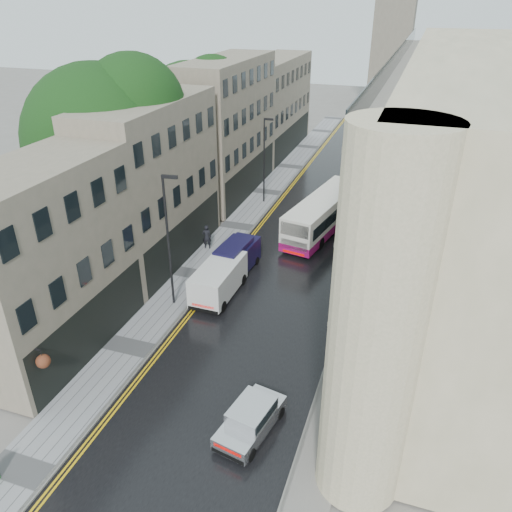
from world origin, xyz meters
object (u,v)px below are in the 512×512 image
Objects in this scene: silver_hatchback at (219,433)px; lamp_post_far at (264,161)px; white_van at (193,291)px; white_lorry at (356,175)px; navy_van at (213,266)px; tree_far at (191,129)px; pedestrian at (207,237)px; cream_bus at (294,225)px; tree_near at (103,164)px; lamp_post_near at (168,243)px.

silver_hatchback is 0.50× the size of lamp_post_far.
white_lorry is at bearing 73.87° from white_van.
navy_van is (-5.53, 12.48, 0.46)m from silver_hatchback.
tree_far is 6.71× the size of pedestrian.
lamp_post_far is at bearing 134.25° from cream_bus.
white_lorry is at bearing 85.00° from cream_bus.
lamp_post_far is (1.12, 10.30, 2.82)m from pedestrian.
navy_van is at bearing 107.05° from pedestrian.
cream_bus reaches higher than silver_hatchback.
lamp_post_far is at bearing 114.86° from silver_hatchback.
white_van is at bearing -65.37° from tree_far.
silver_hatchback is 0.82× the size of navy_van.
cream_bus is 2.83× the size of silver_hatchback.
white_van is 1.05× the size of navy_van.
white_lorry is (14.40, 3.71, -3.82)m from tree_far.
white_van is 3.11m from navy_van.
tree_near is at bearing -118.26° from lamp_post_far.
lamp_post_near is at bearing -103.46° from cream_bus.
white_lorry is 2.41× the size of silver_hatchback.
lamp_post_near is (6.63, -17.45, -2.02)m from tree_far.
lamp_post_near reaches higher than navy_van.
pedestrian is (-2.28, 7.25, -0.06)m from white_van.
tree_near is at bearing 146.18° from silver_hatchback.
lamp_post_near is 17.77m from lamp_post_far.
lamp_post_near is (-1.27, -0.21, 3.10)m from white_van.
tree_near is 8.88m from pedestrian.
silver_hatchback is at bearing 103.40° from pedestrian.
cream_bus is at bearing -30.67° from tree_far.
lamp_post_near is (1.01, -7.47, 3.16)m from pedestrian.
cream_bus is (11.43, -6.78, -4.75)m from tree_far.
tree_far is 14.12m from cream_bus.
silver_hatchback is at bearing -44.72° from tree_near.
cream_bus is 19.93m from silver_hatchback.
lamp_post_far reaches higher than white_lorry.
white_lorry is (2.97, 10.49, 0.94)m from cream_bus.
tree_near is 1.70× the size of lamp_post_near.
white_van is (-5.53, 9.37, 0.38)m from silver_hatchback.
navy_van is at bearing -7.80° from tree_near.
white_van is at bearing -85.55° from navy_van.
white_van is at bearing 95.67° from pedestrian.
white_lorry is 8.50m from lamp_post_far.
lamp_post_far is at bearing 83.42° from lamp_post_near.
lamp_post_far is (7.04, 13.32, -3.08)m from tree_near.
tree_near is 3.68× the size of silver_hatchback.
white_van is 0.64× the size of lamp_post_far.
cream_bus is at bearing 27.93° from tree_near.
tree_far is 7.15m from lamp_post_far.
tree_near is at bearing 153.81° from white_van.
white_lorry is 1.89× the size of white_van.
silver_hatchback is at bearing -76.43° from lamp_post_far.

